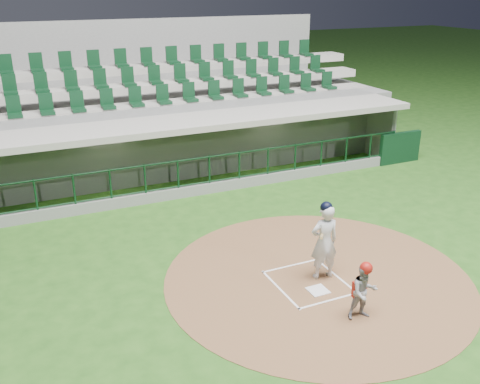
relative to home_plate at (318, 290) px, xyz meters
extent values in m
plane|color=#214D16|center=(0.00, 0.70, -0.02)|extent=(120.00, 120.00, 0.00)
cylinder|color=brown|center=(0.30, 0.50, -0.02)|extent=(7.20, 7.20, 0.01)
cube|color=white|center=(0.00, 0.00, 0.00)|extent=(0.43, 0.43, 0.02)
cube|color=white|center=(-0.75, 0.40, 0.00)|extent=(0.05, 1.80, 0.01)
cube|color=white|center=(0.75, 0.40, 0.00)|extent=(0.05, 1.80, 0.01)
cube|color=white|center=(0.00, 1.25, 0.00)|extent=(1.55, 0.05, 0.01)
cube|color=white|center=(0.00, -0.45, 0.00)|extent=(1.55, 0.05, 0.01)
cube|color=gray|center=(0.00, 8.20, -0.57)|extent=(15.00, 3.00, 0.10)
cube|color=slate|center=(0.00, 9.80, 0.83)|extent=(15.00, 0.20, 2.70)
cube|color=#A09A8D|center=(0.00, 9.68, 1.08)|extent=(13.50, 0.04, 0.90)
cube|color=gray|center=(7.50, 8.20, 0.83)|extent=(0.20, 3.00, 2.70)
cube|color=gray|center=(0.00, 7.95, 2.28)|extent=(15.40, 3.50, 0.20)
cube|color=slate|center=(0.00, 6.65, 0.13)|extent=(15.00, 0.15, 0.40)
cube|color=black|center=(0.00, 6.65, 1.70)|extent=(15.00, 0.01, 0.95)
cube|color=brown|center=(0.00, 9.25, -0.30)|extent=(12.75, 0.40, 0.45)
cube|color=white|center=(-3.00, 8.20, 2.15)|extent=(1.30, 0.35, 0.04)
cube|color=white|center=(3.00, 8.20, 2.15)|extent=(1.30, 0.35, 0.04)
cube|color=black|center=(7.80, 6.60, 0.58)|extent=(1.80, 0.18, 1.20)
imported|color=#9E1111|center=(-5.94, 8.92, 0.40)|extent=(1.25, 0.80, 1.84)
imported|color=#B01A13|center=(-1.16, 9.14, 0.41)|extent=(1.17, 0.71, 1.86)
imported|color=#AC1A12|center=(1.59, 9.07, 0.30)|extent=(0.91, 0.70, 1.64)
imported|color=#AE1E12|center=(4.95, 8.87, 0.26)|extent=(1.53, 0.81, 1.57)
cube|color=slate|center=(0.00, 11.45, 1.13)|extent=(17.00, 6.50, 2.50)
cube|color=gray|center=(0.00, 9.95, 2.28)|extent=(16.60, 0.95, 0.30)
cube|color=#9E9A8F|center=(0.00, 10.90, 2.83)|extent=(16.60, 0.95, 0.30)
cube|color=#9C978D|center=(0.00, 11.85, 3.38)|extent=(16.60, 0.95, 0.30)
cube|color=slate|center=(0.00, 14.80, 2.50)|extent=(17.00, 0.25, 5.05)
imported|color=silver|center=(0.42, 0.49, 0.91)|extent=(0.71, 0.51, 1.84)
sphere|color=black|center=(0.42, 0.49, 1.77)|extent=(0.28, 0.28, 0.28)
cylinder|color=#A9884D|center=(0.17, 0.24, 1.23)|extent=(0.58, 0.79, 0.39)
imported|color=#99999F|center=(0.28, -1.24, 0.60)|extent=(0.66, 0.55, 1.21)
sphere|color=#A31711|center=(0.28, -1.24, 1.15)|extent=(0.26, 0.26, 0.26)
cube|color=#A41B11|center=(0.28, -1.09, 0.60)|extent=(0.32, 0.10, 0.35)
camera|label=1|loc=(-5.91, -8.73, 6.48)|focal=40.00mm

